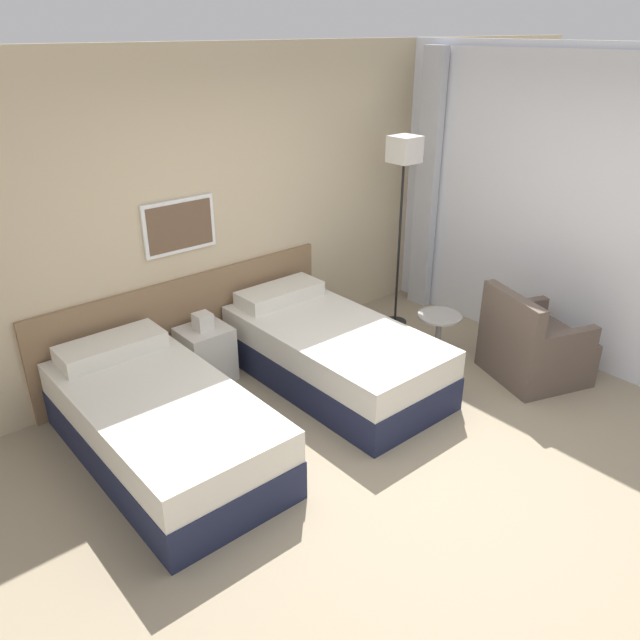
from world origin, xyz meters
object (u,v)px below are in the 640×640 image
(bed_near_window, at_px, (333,353))
(floor_lamp, at_px, (404,167))
(nightstand, at_px, (206,353))
(bed_near_door, at_px, (161,424))
(armchair, at_px, (533,349))
(side_table, at_px, (439,330))

(bed_near_window, xyz_separation_m, floor_lamp, (1.28, 0.46, 1.34))
(bed_near_window, xyz_separation_m, nightstand, (-0.81, 0.74, -0.02))
(nightstand, bearing_deg, bed_near_door, -137.37)
(bed_near_window, xyz_separation_m, armchair, (1.38, -1.06, -0.00))
(floor_lamp, height_order, armchair, floor_lamp)
(bed_near_door, height_order, bed_near_window, same)
(side_table, xyz_separation_m, armchair, (0.46, -0.68, -0.07))
(bed_near_window, distance_m, nightstand, 1.09)
(armchair, bearing_deg, side_table, 53.79)
(nightstand, distance_m, floor_lamp, 2.50)
(bed_near_door, relative_size, side_table, 4.03)
(floor_lamp, bearing_deg, armchair, -85.98)
(bed_near_door, xyz_separation_m, floor_lamp, (2.89, 0.46, 1.34))
(nightstand, bearing_deg, armchair, -39.54)
(bed_near_door, xyz_separation_m, bed_near_window, (1.61, 0.00, 0.00))
(bed_near_door, bearing_deg, nightstand, 42.63)
(bed_near_window, relative_size, armchair, 2.11)
(nightstand, height_order, armchair, armchair)
(nightstand, bearing_deg, floor_lamp, -7.80)
(bed_near_door, distance_m, armchair, 3.18)
(bed_near_door, relative_size, floor_lamp, 1.04)
(nightstand, xyz_separation_m, side_table, (1.73, -1.13, 0.08))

